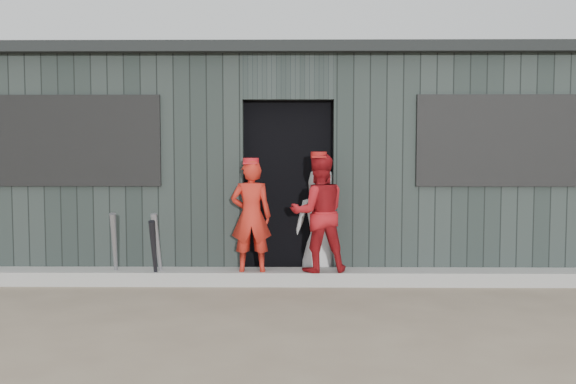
{
  "coord_description": "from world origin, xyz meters",
  "views": [
    {
      "loc": [
        0.07,
        -5.04,
        1.48
      ],
      "look_at": [
        0.0,
        1.8,
        1.0
      ],
      "focal_mm": 40.0,
      "sensor_mm": 36.0,
      "label": 1
    }
  ],
  "objects_px": {
    "player_red_right": "(319,213)",
    "dugout": "(289,162)",
    "player_grey_back": "(321,223)",
    "bat_mid": "(158,249)",
    "bat_right": "(154,253)",
    "player_red_left": "(251,216)",
    "bat_left": "(115,249)"
  },
  "relations": [
    {
      "from": "bat_right",
      "to": "player_grey_back",
      "type": "relative_size",
      "value": 0.61
    },
    {
      "from": "bat_mid",
      "to": "player_grey_back",
      "type": "distance_m",
      "value": 1.83
    },
    {
      "from": "bat_mid",
      "to": "player_grey_back",
      "type": "relative_size",
      "value": 0.64
    },
    {
      "from": "player_grey_back",
      "to": "bat_mid",
      "type": "bearing_deg",
      "value": 1.06
    },
    {
      "from": "bat_left",
      "to": "dugout",
      "type": "distance_m",
      "value": 2.72
    },
    {
      "from": "bat_left",
      "to": "player_red_left",
      "type": "relative_size",
      "value": 0.69
    },
    {
      "from": "player_red_right",
      "to": "player_grey_back",
      "type": "height_order",
      "value": "player_red_right"
    },
    {
      "from": "bat_mid",
      "to": "player_red_right",
      "type": "relative_size",
      "value": 0.63
    },
    {
      "from": "bat_left",
      "to": "bat_right",
      "type": "distance_m",
      "value": 0.46
    },
    {
      "from": "player_red_right",
      "to": "dugout",
      "type": "relative_size",
      "value": 0.15
    },
    {
      "from": "player_red_right",
      "to": "dugout",
      "type": "distance_m",
      "value": 1.85
    },
    {
      "from": "bat_right",
      "to": "player_red_left",
      "type": "bearing_deg",
      "value": 7.76
    },
    {
      "from": "bat_mid",
      "to": "player_red_right",
      "type": "xyz_separation_m",
      "value": [
        1.71,
        0.04,
        0.38
      ]
    },
    {
      "from": "bat_mid",
      "to": "bat_right",
      "type": "relative_size",
      "value": 1.04
    },
    {
      "from": "bat_mid",
      "to": "player_red_left",
      "type": "bearing_deg",
      "value": 1.95
    },
    {
      "from": "bat_right",
      "to": "player_red_right",
      "type": "distance_m",
      "value": 1.79
    },
    {
      "from": "player_red_right",
      "to": "player_grey_back",
      "type": "xyz_separation_m",
      "value": [
        0.04,
        0.42,
        -0.16
      ]
    },
    {
      "from": "dugout",
      "to": "player_grey_back",
      "type": "bearing_deg",
      "value": -74.51
    },
    {
      "from": "player_red_left",
      "to": "player_red_right",
      "type": "xyz_separation_m",
      "value": [
        0.72,
        0.01,
        0.03
      ]
    },
    {
      "from": "player_red_left",
      "to": "player_grey_back",
      "type": "bearing_deg",
      "value": -152.23
    },
    {
      "from": "player_red_right",
      "to": "dugout",
      "type": "height_order",
      "value": "dugout"
    },
    {
      "from": "bat_mid",
      "to": "player_grey_back",
      "type": "height_order",
      "value": "player_grey_back"
    },
    {
      "from": "dugout",
      "to": "bat_mid",
      "type": "bearing_deg",
      "value": -127.85
    },
    {
      "from": "player_grey_back",
      "to": "bat_left",
      "type": "bearing_deg",
      "value": -1.9
    },
    {
      "from": "bat_mid",
      "to": "bat_right",
      "type": "distance_m",
      "value": 0.11
    },
    {
      "from": "bat_left",
      "to": "dugout",
      "type": "height_order",
      "value": "dugout"
    },
    {
      "from": "bat_left",
      "to": "bat_right",
      "type": "bearing_deg",
      "value": -13.02
    },
    {
      "from": "bat_mid",
      "to": "bat_left",
      "type": "bearing_deg",
      "value": -179.81
    },
    {
      "from": "bat_left",
      "to": "player_red_right",
      "type": "distance_m",
      "value": 2.21
    },
    {
      "from": "player_grey_back",
      "to": "dugout",
      "type": "bearing_deg",
      "value": -88.31
    },
    {
      "from": "bat_right",
      "to": "player_red_left",
      "type": "height_order",
      "value": "player_red_left"
    },
    {
      "from": "bat_mid",
      "to": "player_red_left",
      "type": "distance_m",
      "value": 1.05
    }
  ]
}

